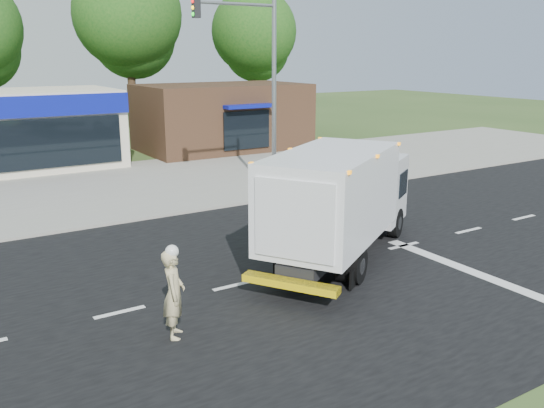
{
  "coord_description": "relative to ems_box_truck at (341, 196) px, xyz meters",
  "views": [
    {
      "loc": [
        -9.49,
        -12.24,
        5.81
      ],
      "look_at": [
        -1.18,
        1.07,
        1.7
      ],
      "focal_mm": 38.0,
      "sensor_mm": 36.0,
      "label": 1
    }
  ],
  "objects": [
    {
      "name": "ems_box_truck",
      "position": [
        0.0,
        0.0,
        0.0
      ],
      "size": [
        7.51,
        5.93,
        3.3
      ],
      "rotation": [
        0.0,
        0.0,
        0.57
      ],
      "color": "black",
      "rests_on": "ground"
    },
    {
      "name": "emergency_worker",
      "position": [
        -5.89,
        -1.89,
        -0.91
      ],
      "size": [
        0.73,
        0.84,
        2.04
      ],
      "rotation": [
        0.0,
        0.0,
        1.1
      ],
      "color": "tan",
      "rests_on": "ground"
    },
    {
      "name": "parking_apron",
      "position": [
        -0.55,
        13.85,
        -1.89
      ],
      "size": [
        60.0,
        9.0,
        0.02
      ],
      "primitive_type": "cube",
      "color": "gray",
      "rests_on": "ground"
    },
    {
      "name": "sidewalk",
      "position": [
        -0.55,
        8.05,
        -1.84
      ],
      "size": [
        60.0,
        2.4,
        0.12
      ],
      "primitive_type": "cube",
      "color": "gray",
      "rests_on": "ground"
    },
    {
      "name": "road_asphalt",
      "position": [
        -0.55,
        -0.15,
        -1.9
      ],
      "size": [
        60.0,
        14.0,
        0.02
      ],
      "primitive_type": "cube",
      "color": "black",
      "rests_on": "ground"
    },
    {
      "name": "traffic_signal_pole",
      "position": [
        1.81,
        7.45,
        3.02
      ],
      "size": [
        3.51,
        0.25,
        8.0
      ],
      "color": "gray",
      "rests_on": "ground"
    },
    {
      "name": "ground",
      "position": [
        -0.55,
        -0.15,
        -1.9
      ],
      "size": [
        120.0,
        120.0,
        0.0
      ],
      "primitive_type": "plane",
      "color": "#385123",
      "rests_on": "ground"
    },
    {
      "name": "brown_storefront",
      "position": [
        6.45,
        19.83,
        0.1
      ],
      "size": [
        10.0,
        6.7,
        4.0
      ],
      "color": "#382316",
      "rests_on": "ground"
    },
    {
      "name": "lane_markings",
      "position": [
        0.8,
        -1.5,
        -1.89
      ],
      "size": [
        55.2,
        7.0,
        0.01
      ],
      "color": "silver",
      "rests_on": "road_asphalt"
    },
    {
      "name": "background_trees",
      "position": [
        -1.39,
        28.02,
        5.48
      ],
      "size": [
        36.77,
        7.39,
        12.1
      ],
      "color": "#332114",
      "rests_on": "ground"
    }
  ]
}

